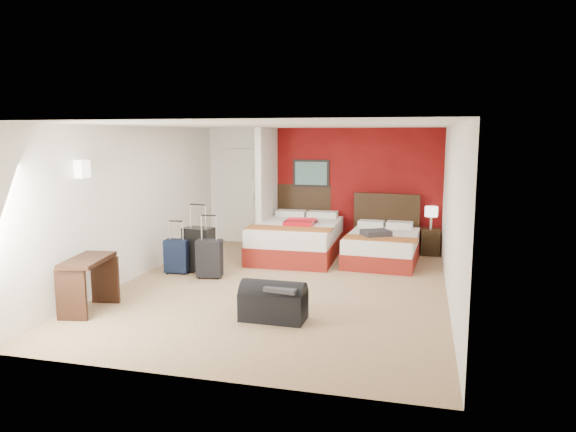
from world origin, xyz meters
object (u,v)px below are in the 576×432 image
(bed_right, at_px, (382,248))
(suitcase_black, at_px, (199,251))
(nightstand, at_px, (430,242))
(suitcase_navy, at_px, (177,257))
(bed_left, at_px, (297,240))
(desk, at_px, (89,285))
(red_suitcase_open, at_px, (301,222))
(table_lamp, at_px, (431,218))
(duffel_bag, at_px, (273,304))
(suitcase_charcoal, at_px, (210,260))

(bed_right, bearing_deg, suitcase_black, -149.95)
(nightstand, relative_size, suitcase_navy, 0.93)
(nightstand, bearing_deg, suitcase_black, -150.77)
(bed_left, xyz_separation_m, nightstand, (2.52, 0.82, -0.07))
(suitcase_black, distance_m, desk, 2.37)
(bed_left, height_order, desk, desk)
(red_suitcase_open, xyz_separation_m, desk, (-2.06, -3.75, -0.34))
(red_suitcase_open, xyz_separation_m, table_lamp, (2.42, 0.92, 0.03))
(bed_left, distance_m, desk, 4.32)
(nightstand, height_order, suitcase_navy, suitcase_navy)
(desk, bearing_deg, bed_right, 36.91)
(nightstand, distance_m, suitcase_navy, 4.94)
(red_suitcase_open, distance_m, duffel_bag, 3.51)
(red_suitcase_open, height_order, suitcase_charcoal, red_suitcase_open)
(bed_left, relative_size, bed_right, 1.23)
(bed_left, relative_size, duffel_bag, 2.65)
(bed_left, bearing_deg, bed_right, -2.41)
(desk, bearing_deg, suitcase_charcoal, 55.74)
(suitcase_black, bearing_deg, bed_left, 56.32)
(table_lamp, xyz_separation_m, suitcase_charcoal, (-3.57, -2.69, -0.44))
(red_suitcase_open, xyz_separation_m, duffel_bag, (0.43, -3.45, -0.50))
(suitcase_charcoal, xyz_separation_m, duffel_bag, (1.58, -1.68, -0.09))
(bed_right, height_order, desk, desk)
(table_lamp, bearing_deg, suitcase_navy, -148.78)
(red_suitcase_open, bearing_deg, suitcase_black, -136.55)
(suitcase_navy, bearing_deg, red_suitcase_open, 36.51)
(bed_left, relative_size, table_lamp, 4.92)
(bed_left, xyz_separation_m, desk, (-1.96, -3.85, 0.04))
(suitcase_black, height_order, suitcase_navy, suitcase_black)
(bed_right, relative_size, suitcase_black, 2.40)
(bed_right, bearing_deg, bed_left, -178.25)
(red_suitcase_open, relative_size, desk, 0.84)
(duffel_bag, bearing_deg, suitcase_black, 134.61)
(bed_left, height_order, suitcase_navy, bed_left)
(bed_right, xyz_separation_m, desk, (-3.61, -3.80, 0.10))
(desk, bearing_deg, duffel_bag, -2.76)
(suitcase_black, height_order, duffel_bag, suitcase_black)
(bed_right, height_order, duffel_bag, bed_right)
(suitcase_black, xyz_separation_m, desk, (-0.58, -2.29, -0.01))
(bed_left, height_order, suitcase_black, suitcase_black)
(duffel_bag, height_order, desk, desk)
(red_suitcase_open, distance_m, suitcase_navy, 2.48)
(suitcase_black, relative_size, suitcase_charcoal, 1.23)
(duffel_bag, bearing_deg, bed_right, 73.23)
(table_lamp, bearing_deg, suitcase_charcoal, -143.04)
(suitcase_black, height_order, desk, suitcase_black)
(bed_left, distance_m, table_lamp, 2.68)
(bed_right, bearing_deg, suitcase_navy, -149.66)
(bed_right, relative_size, table_lamp, 4.02)
(suitcase_navy, height_order, duffel_bag, suitcase_navy)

